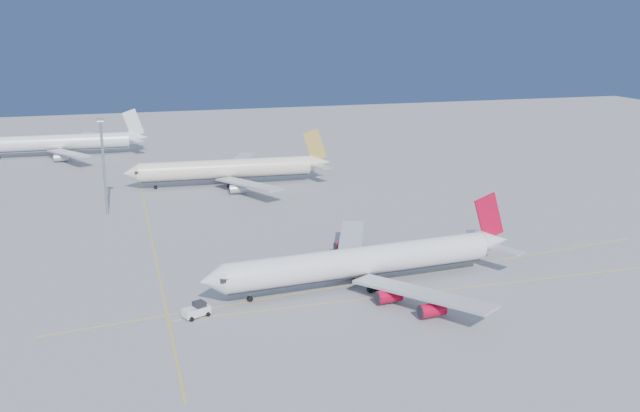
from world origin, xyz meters
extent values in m
plane|color=slate|center=(0.00, 0.00, 0.00)|extent=(500.00, 500.00, 0.00)
cube|color=#F0B60D|center=(5.00, -14.00, 0.01)|extent=(90.00, 0.18, 0.02)
cube|color=#F0B60D|center=(0.00, -6.00, 0.01)|extent=(118.86, 16.88, 0.02)
cube|color=#F0B60D|center=(-40.00, 30.00, 0.01)|extent=(0.18, 140.00, 0.02)
cylinder|color=white|center=(-5.90, -7.84, 4.60)|extent=(49.78, 9.49, 5.13)
cone|color=white|center=(-32.50, -10.20, 4.60)|extent=(4.42, 5.46, 5.13)
cone|color=white|center=(21.84, -5.38, 5.13)|extent=(6.60, 5.40, 4.87)
cube|color=black|center=(-30.83, -10.05, 5.13)|extent=(1.84, 4.98, 0.62)
cube|color=#B7B7BC|center=(-0.16, -21.75, 3.19)|extent=(17.13, 24.31, 0.49)
cube|color=#B7B7BC|center=(-2.70, 6.86, 3.19)|extent=(13.41, 25.58, 0.49)
cube|color=#B50729|center=(20.52, -5.50, 10.08)|extent=(6.81, 1.00, 9.36)
cylinder|color=gray|center=(-26.12, -9.63, 1.50)|extent=(0.21, 0.21, 2.03)
cylinder|color=black|center=(-26.12, -9.63, 0.49)|extent=(1.02, 0.70, 0.97)
cylinder|color=gray|center=(-4.70, -11.37, 1.50)|extent=(0.28, 0.28, 2.03)
cylinder|color=black|center=(-4.70, -11.37, 0.49)|extent=(1.04, 0.88, 0.97)
cylinder|color=gray|center=(-5.34, -4.15, 1.50)|extent=(0.28, 0.28, 2.03)
cylinder|color=black|center=(-5.34, -4.15, 0.49)|extent=(1.04, 0.88, 0.97)
cylinder|color=#B50729|center=(-4.13, -17.47, 1.53)|extent=(4.42, 2.58, 2.21)
cylinder|color=#B50729|center=(0.28, -24.80, 1.53)|extent=(4.42, 2.58, 2.21)
cylinder|color=#B50729|center=(-5.86, 1.95, 1.53)|extent=(4.42, 2.58, 2.21)
cylinder|color=#B50729|center=(-2.80, 9.94, 1.53)|extent=(4.42, 2.58, 2.21)
cylinder|color=beige|center=(-16.42, 77.38, 4.77)|extent=(48.40, 7.46, 5.28)
cone|color=beige|center=(-42.53, 78.56, 4.77)|extent=(4.41, 5.47, 5.28)
cone|color=beige|center=(10.90, 76.14, 5.33)|extent=(6.71, 5.31, 5.02)
cube|color=black|center=(-40.77, 78.48, 5.33)|extent=(1.71, 5.08, 0.65)
cube|color=#B7B7BC|center=(-12.61, 62.63, 3.32)|extent=(14.69, 25.72, 0.51)
cube|color=#B7B7BC|center=(-11.29, 91.73, 3.32)|extent=(16.62, 25.08, 0.51)
cube|color=#BD9346|center=(9.51, 76.21, 10.50)|extent=(7.14, 0.74, 9.81)
cylinder|color=gray|center=(-36.16, 78.28, 1.58)|extent=(0.22, 0.22, 2.13)
cylinder|color=black|center=(-36.16, 78.28, 0.51)|extent=(1.05, 0.69, 1.02)
cylinder|color=gray|center=(-15.66, 73.59, 1.58)|extent=(0.30, 0.30, 2.13)
cylinder|color=black|center=(-15.66, 73.59, 0.51)|extent=(1.06, 0.88, 1.02)
cylinder|color=gray|center=(-15.32, 81.09, 1.58)|extent=(0.30, 0.30, 2.13)
cylinder|color=black|center=(-15.32, 81.09, 0.51)|extent=(1.06, 0.88, 1.02)
cylinder|color=#B7B7BC|center=(-15.14, 65.34, 1.58)|extent=(4.55, 2.52, 2.32)
cylinder|color=#B7B7BC|center=(-14.06, 89.26, 1.58)|extent=(4.55, 2.52, 2.32)
cylinder|color=white|center=(-65.01, 137.37, 4.81)|extent=(47.29, 6.43, 5.28)
cone|color=white|center=(-38.13, 136.72, 5.38)|extent=(6.72, 5.18, 5.02)
cube|color=#B7B7BC|center=(-61.03, 122.94, 3.36)|extent=(15.03, 25.19, 0.52)
cube|color=#B7B7BC|center=(-60.34, 151.58, 3.36)|extent=(16.03, 24.86, 0.52)
cube|color=silver|center=(-39.54, 136.75, 10.61)|extent=(7.26, 0.60, 9.98)
cylinder|color=gray|center=(-64.16, 133.57, 1.60)|extent=(0.30, 0.30, 2.17)
cylinder|color=black|center=(-64.16, 133.57, 0.52)|extent=(1.06, 0.87, 1.04)
cylinder|color=gray|center=(-63.98, 141.12, 1.60)|extent=(0.30, 0.30, 2.17)
cylinder|color=black|center=(-63.98, 141.12, 0.52)|extent=(1.06, 0.87, 1.04)
cylinder|color=#B7B7BC|center=(-63.63, 125.56, 1.59)|extent=(4.58, 2.47, 2.36)
cylinder|color=#B7B7BC|center=(-63.06, 149.10, 1.59)|extent=(4.58, 2.47, 2.36)
cube|color=white|center=(-35.57, -13.49, 0.96)|extent=(4.78, 3.69, 1.28)
cube|color=black|center=(-34.98, -13.23, 1.92)|extent=(2.30, 2.36, 0.96)
cylinder|color=black|center=(-36.48, -15.12, 0.37)|extent=(0.84, 0.65, 0.75)
cylinder|color=black|center=(-37.39, -13.07, 0.37)|extent=(0.84, 0.65, 0.75)
cylinder|color=black|center=(-33.75, -13.91, 0.37)|extent=(0.84, 0.65, 0.75)
cylinder|color=black|center=(-34.66, -11.86, 0.37)|extent=(0.84, 0.65, 0.75)
cylinder|color=gray|center=(-49.10, 54.26, 11.51)|extent=(0.64, 0.64, 23.03)
cube|color=gray|center=(-49.10, 54.26, 23.21)|extent=(2.03, 2.03, 0.46)
cube|color=white|center=(-49.10, 54.26, 22.84)|extent=(1.47, 1.47, 0.23)
camera|label=1|loc=(-46.02, -120.41, 46.31)|focal=40.00mm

